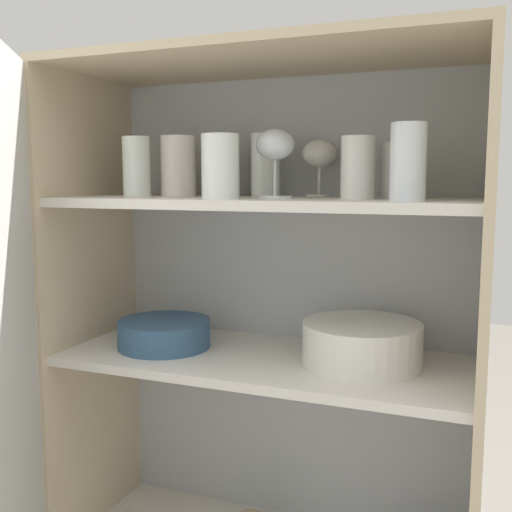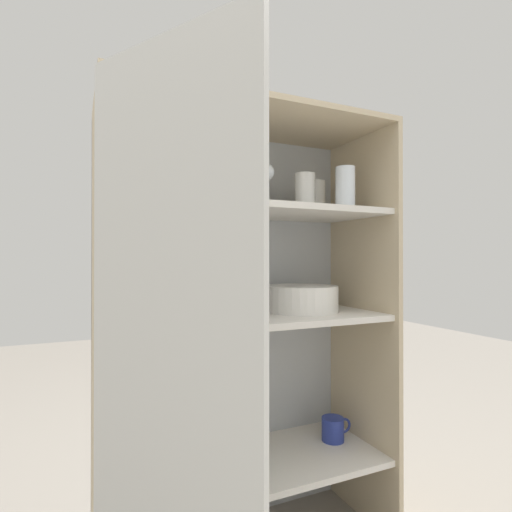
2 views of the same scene
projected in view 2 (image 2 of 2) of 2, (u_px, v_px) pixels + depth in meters
The scene contains 23 objects.
cupboard_back_panel at pixel (228, 326), 1.45m from camera, with size 0.92×0.02×1.38m, color #B2B7BC.
cupboard_side_left at pixel (97, 349), 1.10m from camera, with size 0.02×0.40×1.38m, color #CCB793.
cupboard_side_right at pixel (361, 326), 1.47m from camera, with size 0.02×0.40×1.38m, color #CCB793.
cupboard_top_panel at pixel (248, 118), 1.29m from camera, with size 0.92×0.40×0.02m, color #CCB793.
shelf_board_lower at pixel (248, 467), 1.28m from camera, with size 0.89×0.36×0.02m, color silver.
shelf_board_middle at pixel (248, 319), 1.28m from camera, with size 0.89×0.36×0.02m, color silver.
shelf_board_upper at pixel (248, 210), 1.28m from camera, with size 0.89×0.36×0.02m, color silver.
cupboard_door at pixel (168, 385), 0.78m from camera, with size 0.26×0.40×1.38m.
tumbler_glass_0 at pixel (204, 185), 1.28m from camera, with size 0.07×0.07×0.14m.
tumbler_glass_1 at pixel (155, 177), 1.14m from camera, with size 0.06×0.06×0.14m.
tumbler_glass_2 at pixel (314, 197), 1.44m from camera, with size 0.08×0.08×0.11m.
tumbler_glass_3 at pixel (229, 189), 1.36m from camera, with size 0.07×0.07×0.14m.
tumbler_glass_4 at pixel (175, 182), 1.23m from camera, with size 0.08×0.08×0.14m.
tumbler_glass_5 at pixel (345, 188), 1.33m from camera, with size 0.06×0.06×0.14m.
tumbler_glass_6 at pixel (305, 192), 1.36m from camera, with size 0.07×0.07×0.12m.
tumbler_glass_7 at pixel (248, 180), 1.16m from camera, with size 0.08×0.08×0.13m.
wine_glass_0 at pixel (262, 175), 1.27m from camera, with size 0.08×0.08×0.14m.
wine_glass_1 at pixel (257, 187), 1.43m from camera, with size 0.08×0.08×0.13m.
plate_stack_white at pixel (302, 298), 1.39m from camera, with size 0.25×0.25×0.09m.
mixing_bowl_large at pixel (174, 309), 1.17m from camera, with size 0.21×0.21×0.06m.
coffee_mug_primary at pixel (333, 429), 1.44m from camera, with size 0.12×0.08×0.08m.
storage_jar at pixel (242, 452), 1.26m from camera, with size 0.07×0.07×0.10m.
serving_spoon at pixel (155, 475), 1.20m from camera, with size 0.18×0.05×0.01m.
Camera 2 is at (-0.50, -1.00, 0.94)m, focal length 28.00 mm.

